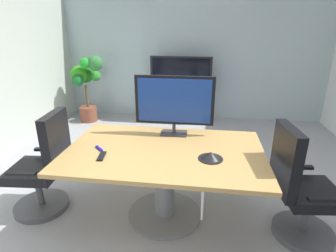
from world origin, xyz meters
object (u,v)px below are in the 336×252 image
Objects in this scene: potted_plant at (86,82)px; conference_phone at (211,156)px; conference_table at (164,167)px; wall_display_unit at (181,100)px; office_chair_right at (300,194)px; tv_monitor at (174,102)px; remote_control at (102,156)px; office_chair_left at (44,171)px.

conference_phone is (2.44, -2.90, -0.02)m from potted_plant.
conference_table is 1.42× the size of potted_plant.
office_chair_right is at bearing -66.05° from wall_display_unit.
office_chair_right reaches higher than conference_phone.
tv_monitor reaches higher than wall_display_unit.
potted_plant is at bearing 125.93° from conference_table.
office_chair_right is at bearing -4.03° from remote_control.
tv_monitor is at bearing 84.17° from conference_table.
conference_phone is (0.57, -3.13, 0.34)m from wall_display_unit.
tv_monitor is 0.63× the size of potted_plant.
office_chair_left is 1.00× the size of office_chair_right.
conference_table is 3.42m from potted_plant.
office_chair_left is 0.82× the size of potted_plant.
potted_plant reaches higher than office_chair_left.
office_chair_left is 1.30× the size of tv_monitor.
potted_plant is 7.80× the size of remote_control.
conference_table is 1.26m from office_chair_right.
wall_display_unit is (-1.38, 3.11, -0.01)m from office_chair_right.
office_chair_right is 4.35m from potted_plant.
office_chair_left is at bearing 82.36° from office_chair_right.
potted_plant is at bearing -169.89° from office_chair_left.
conference_table is 1.73× the size of office_chair_left.
office_chair_right is 3.40m from wall_display_unit.
office_chair_right is 1.47m from tv_monitor.
wall_display_unit reaches higher than remote_control.
conference_table is at bearing -87.50° from wall_display_unit.
wall_display_unit is 3.20m from conference_phone.
conference_table is 2.25× the size of tv_monitor.
wall_display_unit is (-0.17, 2.57, -0.67)m from tv_monitor.
office_chair_left is 3.26m from wall_display_unit.
conference_table is at bearing 163.11° from conference_phone.
office_chair_left is 0.83× the size of wall_display_unit.
office_chair_left is 1.53m from tv_monitor.
potted_plant is at bearing -173.01° from wall_display_unit.
conference_phone is (-0.81, -0.02, 0.33)m from office_chair_right.
wall_display_unit reaches higher than office_chair_left.
office_chair_left is at bearing -159.25° from tv_monitor.
potted_plant is (-3.25, 2.88, 0.35)m from office_chair_right.
wall_display_unit is 5.95× the size of conference_phone.
conference_table is 8.59× the size of conference_phone.
office_chair_left is 1.72m from conference_phone.
wall_display_unit is at bearing 100.32° from conference_phone.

